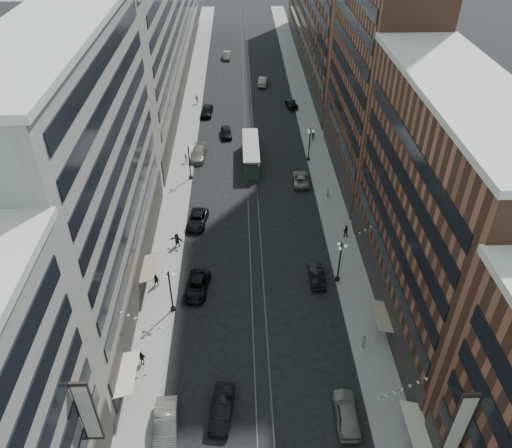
{
  "coord_description": "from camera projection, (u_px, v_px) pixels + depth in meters",
  "views": [
    {
      "loc": [
        -1.59,
        -9.77,
        39.55
      ],
      "look_at": [
        0.01,
        36.57,
        5.0
      ],
      "focal_mm": 35.0,
      "sensor_mm": 36.0,
      "label": 1
    }
  ],
  "objects": [
    {
      "name": "building_east_tower",
      "position": [
        382.0,
        32.0,
        64.31
      ],
      "size": [
        8.0,
        26.0,
        42.0
      ],
      "primitive_type": "cube",
      "color": "brown",
      "rests_on": "ground"
    },
    {
      "name": "pedestrian_9",
      "position": [
        313.0,
        137.0,
        84.61
      ],
      "size": [
        1.03,
        0.62,
        1.5
      ],
      "primitive_type": "imported",
      "rotation": [
        0.0,
        0.0,
        -0.25
      ],
      "color": "black",
      "rests_on": "sidewalk_east"
    },
    {
      "name": "pedestrian_2",
      "position": [
        156.0,
        280.0,
        56.06
      ],
      "size": [
        0.88,
        0.66,
        1.61
      ],
      "primitive_type": "imported",
      "rotation": [
        0.0,
        0.0,
        -0.33
      ],
      "color": "black",
      "rests_on": "sidewalk_west"
    },
    {
      "name": "car_7",
      "position": [
        197.0,
        220.0,
        65.76
      ],
      "size": [
        2.98,
        5.36,
        1.42
      ],
      "primitive_type": "imported",
      "rotation": [
        0.0,
        0.0,
        -0.13
      ],
      "color": "black",
      "rests_on": "ground"
    },
    {
      "name": "car_12",
      "position": [
        291.0,
        104.0,
        96.35
      ],
      "size": [
        2.49,
        4.93,
        1.37
      ],
      "primitive_type": "imported",
      "rotation": [
        0.0,
        0.0,
        3.26
      ],
      "color": "black",
      "rests_on": "ground"
    },
    {
      "name": "pedestrian_8",
      "position": [
        328.0,
        192.0,
        70.48
      ],
      "size": [
        0.82,
        0.79,
        1.89
      ],
      "primitive_type": "imported",
      "rotation": [
        0.0,
        0.0,
        3.86
      ],
      "color": "#C1B1A0",
      "rests_on": "sidewalk_east"
    },
    {
      "name": "lamppost_se_mid",
      "position": [
        309.0,
        143.0,
        78.0
      ],
      "size": [
        1.03,
        1.14,
        5.52
      ],
      "color": "black",
      "rests_on": "sidewalk_east"
    },
    {
      "name": "pedestrian_6",
      "position": [
        186.0,
        158.0,
        78.62
      ],
      "size": [
        1.01,
        0.76,
        1.57
      ],
      "primitive_type": "imported",
      "rotation": [
        0.0,
        0.0,
        2.72
      ],
      "color": "#BAAD9A",
      "rests_on": "sidewalk_west"
    },
    {
      "name": "car_10",
      "position": [
        317.0,
        275.0,
        57.06
      ],
      "size": [
        1.58,
        4.49,
        1.48
      ],
      "primitive_type": "imported",
      "rotation": [
        0.0,
        0.0,
        3.14
      ],
      "color": "black",
      "rests_on": "ground"
    },
    {
      "name": "car_9",
      "position": [
        207.0,
        111.0,
        93.31
      ],
      "size": [
        2.39,
        5.09,
        1.68
      ],
      "primitive_type": "imported",
      "rotation": [
        0.0,
        0.0,
        -0.08
      ],
      "color": "black",
      "rests_on": "ground"
    },
    {
      "name": "lamppost_sw_mid",
      "position": [
        189.0,
        161.0,
        73.48
      ],
      "size": [
        1.03,
        1.14,
        5.52
      ],
      "color": "black",
      "rests_on": "sidewalk_west"
    },
    {
      "name": "car_13",
      "position": [
        226.0,
        132.0,
        86.26
      ],
      "size": [
        2.18,
        4.52,
        1.49
      ],
      "primitive_type": "imported",
      "rotation": [
        0.0,
        0.0,
        0.1
      ],
      "color": "black",
      "rests_on": "ground"
    },
    {
      "name": "rail_east",
      "position": [
        253.0,
        133.0,
        87.62
      ],
      "size": [
        0.12,
        180.0,
        0.02
      ],
      "primitive_type": "cube",
      "color": "#2D2D33",
      "rests_on": "ground"
    },
    {
      "name": "car_11",
      "position": [
        301.0,
        179.0,
        74.09
      ],
      "size": [
        2.61,
        5.18,
        1.4
      ],
      "primitive_type": "imported",
      "rotation": [
        0.0,
        0.0,
        3.09
      ],
      "color": "gray",
      "rests_on": "ground"
    },
    {
      "name": "streetcar",
      "position": [
        251.0,
        154.0,
        78.6
      ],
      "size": [
        2.51,
        11.36,
        3.14
      ],
      "color": "#263C2A",
      "rests_on": "ground"
    },
    {
      "name": "car_extra_0",
      "position": [
        227.0,
        55.0,
        119.01
      ],
      "size": [
        1.75,
        4.77,
        1.56
      ],
      "primitive_type": "imported",
      "rotation": [
        0.0,
        0.0,
        -0.02
      ],
      "color": "slate",
      "rests_on": "ground"
    },
    {
      "name": "sidewalk_west",
      "position": [
        187.0,
        134.0,
        87.26
      ],
      "size": [
        4.0,
        180.0,
        0.15
      ],
      "primitive_type": "cube",
      "color": "gray",
      "rests_on": "ground"
    },
    {
      "name": "pedestrian_extra_0",
      "position": [
        142.0,
        358.0,
        47.47
      ],
      "size": [
        1.02,
        0.61,
        1.63
      ],
      "primitive_type": "imported",
      "rotation": [
        0.0,
        0.0,
        6.09
      ],
      "color": "black",
      "rests_on": "sidewalk_west"
    },
    {
      "name": "building_east_far",
      "position": [
        323.0,
        10.0,
        108.96
      ],
      "size": [
        8.0,
        72.0,
        24.0
      ],
      "primitive_type": "cube",
      "color": "brown",
      "rests_on": "ground"
    },
    {
      "name": "car_1",
      "position": [
        166.0,
        425.0,
        41.94
      ],
      "size": [
        2.15,
        5.4,
        1.75
      ],
      "primitive_type": "imported",
      "rotation": [
        0.0,
        0.0,
        0.06
      ],
      "color": "slate",
      "rests_on": "ground"
    },
    {
      "name": "building_east_mid",
      "position": [
        438.0,
        215.0,
        47.25
      ],
      "size": [
        8.0,
        30.0,
        24.0
      ],
      "primitive_type": "cube",
      "color": "brown",
      "rests_on": "ground"
    },
    {
      "name": "building_west_far",
      "position": [
        161.0,
        18.0,
        100.21
      ],
      "size": [
        8.0,
        90.0,
        26.0
      ],
      "primitive_type": "cube",
      "color": "gray",
      "rests_on": "ground"
    },
    {
      "name": "lamppost_sw_far",
      "position": [
        170.0,
        290.0,
        51.84
      ],
      "size": [
        1.03,
        1.14,
        5.52
      ],
      "color": "black",
      "rests_on": "sidewalk_west"
    },
    {
      "name": "lamppost_se_far",
      "position": [
        340.0,
        260.0,
        55.56
      ],
      "size": [
        1.03,
        1.14,
        5.52
      ],
      "color": "black",
      "rests_on": "sidewalk_east"
    },
    {
      "name": "pedestrian_4",
      "position": [
        364.0,
        341.0,
        49.04
      ],
      "size": [
        0.6,
        1.05,
        1.7
      ],
      "primitive_type": "imported",
      "rotation": [
        0.0,
        0.0,
        1.42
      ],
      "color": "beige",
      "rests_on": "sidewalk_east"
    },
    {
      "name": "pedestrian_7",
      "position": [
        346.0,
        231.0,
        63.42
      ],
      "size": [
        0.88,
        0.63,
        1.64
      ],
      "primitive_type": "imported",
      "rotation": [
        0.0,
        0.0,
        2.88
      ],
      "color": "black",
      "rests_on": "sidewalk_east"
    },
    {
      "name": "rail_west",
      "position": [
        245.0,
        133.0,
        87.58
      ],
      "size": [
        0.12,
        180.0,
        0.02
      ],
      "primitive_type": "cube",
      "color": "#2D2D33",
      "rests_on": "ground"
    },
    {
      "name": "ground",
      "position": [
        251.0,
        162.0,
        79.59
      ],
      "size": [
        220.0,
        220.0,
        0.0
      ],
      "primitive_type": "plane",
      "color": "black",
      "rests_on": "ground"
    },
    {
      "name": "pedestrian_extra_1",
      "position": [
        197.0,
        99.0,
        97.12
      ],
      "size": [
        1.13,
        0.75,
        1.76
      ],
      "primitive_type": "imported",
      "rotation": [
        0.0,
        0.0,
        5.99
      ],
      "color": "#ACA68F",
      "rests_on": "sidewalk_west"
    },
    {
      "name": "building_west_mid",
      "position": [
        85.0,
        176.0,
        49.12
      ],
      "size": [
        8.0,
        36.0,
        28.0
      ],
      "primitive_type": "cube",
      "color": "gray",
      "rests_on": "ground"
    },
    {
      "name": "car_5",
      "position": [
        222.0,
        408.0,
        43.32
      ],
      "size": [
        2.36,
        5.17,
        1.64
      ],
      "primitive_type": "imported",
      "rotation": [
        0.0,
        0.0,
        -0.13
      ],
      "color": "black",
      "rests_on": "ground"
    },
    {
      "name": "car_8",
      "position": [
        198.0,
        154.0,
        79.97
      ],
      "size": [
        2.56,
        5.59,
        1.58
      ],
      "primitive_type": "imported",
      "rotation": [
        0.0,
        0.0,
        -0.06
      ],
      "color": "slate",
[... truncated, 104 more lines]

